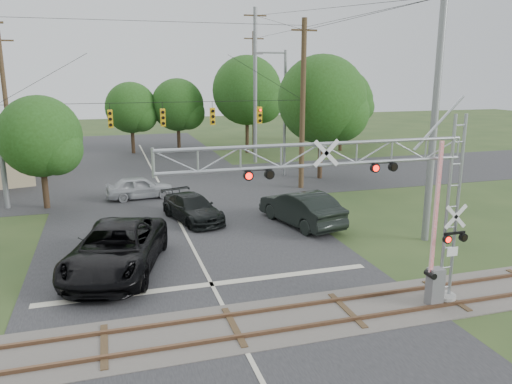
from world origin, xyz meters
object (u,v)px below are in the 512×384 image
object	(u,v)px
crossing_gantry	(375,195)
pickup_black	(116,249)
car_dark	(193,208)
streetlight	(282,107)
traffic_signal_span	(177,110)
sedan_silver	(140,187)

from	to	relation	value
crossing_gantry	pickup_black	world-z (taller)	crossing_gantry
pickup_black	car_dark	distance (m)	7.57
car_dark	streetlight	distance (m)	14.26
traffic_signal_span	crossing_gantry	bearing A→B (deg)	-78.65
crossing_gantry	pickup_black	size ratio (longest dim) A/B	1.49
streetlight	traffic_signal_span	bearing A→B (deg)	-153.12
crossing_gantry	pickup_black	bearing A→B (deg)	141.96
pickup_black	streetlight	bearing A→B (deg)	67.43
pickup_black	car_dark	world-z (taller)	pickup_black
crossing_gantry	traffic_signal_span	size ratio (longest dim) A/B	0.54
car_dark	streetlight	size ratio (longest dim) A/B	0.51
traffic_signal_span	car_dark	xyz separation A→B (m)	(-0.16, -5.76, -4.95)
car_dark	sedan_silver	world-z (taller)	sedan_silver
crossing_gantry	car_dark	world-z (taller)	crossing_gantry
traffic_signal_span	sedan_silver	world-z (taller)	traffic_signal_span
crossing_gantry	streetlight	world-z (taller)	streetlight
traffic_signal_span	car_dark	world-z (taller)	traffic_signal_span
pickup_black	car_dark	size ratio (longest dim) A/B	1.42
sedan_silver	car_dark	bearing A→B (deg)	-162.51
sedan_silver	streetlight	xyz separation A→B (m)	(11.28, 4.20, 4.65)
sedan_silver	pickup_black	bearing A→B (deg)	167.02
sedan_silver	traffic_signal_span	bearing A→B (deg)	-99.06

